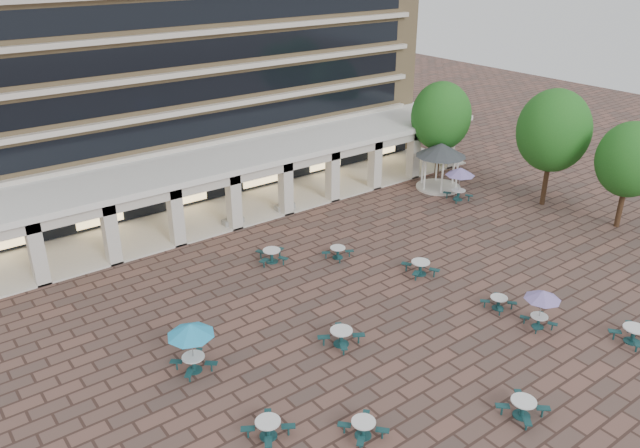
# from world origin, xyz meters

# --- Properties ---
(ground) EXTENTS (120.00, 120.00, 0.00)m
(ground) POSITION_xyz_m (0.00, 0.00, 0.00)
(ground) COLOR brown
(ground) RESTS_ON ground
(apartment_building) EXTENTS (40.00, 15.50, 25.20)m
(apartment_building) POSITION_xyz_m (0.00, 25.47, 12.60)
(apartment_building) COLOR tan
(apartment_building) RESTS_ON ground
(retail_arcade) EXTENTS (42.00, 6.60, 4.40)m
(retail_arcade) POSITION_xyz_m (0.00, 14.80, 3.00)
(retail_arcade) COLOR white
(retail_arcade) RESTS_ON ground
(picnic_table_0) EXTENTS (1.99, 1.99, 0.77)m
(picnic_table_0) POSITION_xyz_m (-10.98, -5.69, 0.46)
(picnic_table_0) COLOR #153E41
(picnic_table_0) RESTS_ON ground
(picnic_table_1) EXTENTS (1.72, 1.72, 0.74)m
(picnic_table_1) POSITION_xyz_m (-7.95, -7.93, 0.44)
(picnic_table_1) COLOR #153E41
(picnic_table_1) RESTS_ON ground
(picnic_table_2) EXTENTS (1.85, 1.85, 0.79)m
(picnic_table_2) POSITION_xyz_m (-1.94, -11.00, 0.47)
(picnic_table_2) COLOR #153E41
(picnic_table_2) RESTS_ON ground
(picnic_table_3) EXTENTS (1.96, 1.96, 0.83)m
(picnic_table_3) POSITION_xyz_m (6.78, -10.99, 0.49)
(picnic_table_3) COLOR #153E41
(picnic_table_3) RESTS_ON ground
(picnic_table_4) EXTENTS (2.18, 2.18, 2.51)m
(picnic_table_4) POSITION_xyz_m (-11.44, -0.12, 2.14)
(picnic_table_4) COLOR #153E41
(picnic_table_4) RESTS_ON ground
(picnic_table_5) EXTENTS (2.15, 2.15, 0.83)m
(picnic_table_5) POSITION_xyz_m (-4.78, -2.57, 0.50)
(picnic_table_5) COLOR #153E41
(picnic_table_5) RESTS_ON ground
(picnic_table_6) EXTENTS (1.84, 1.84, 2.12)m
(picnic_table_6) POSITION_xyz_m (4.19, -7.42, 1.80)
(picnic_table_6) COLOR #153E41
(picnic_table_6) RESTS_ON ground
(picnic_table_7) EXTENTS (1.54, 1.54, 0.69)m
(picnic_table_7) POSITION_xyz_m (3.99, -5.06, 0.41)
(picnic_table_7) COLOR #153E41
(picnic_table_7) RESTS_ON ground
(picnic_table_9) EXTENTS (2.22, 2.22, 0.81)m
(picnic_table_9) POSITION_xyz_m (-2.80, 6.71, 0.49)
(picnic_table_9) COLOR #153E41
(picnic_table_9) RESTS_ON ground
(picnic_table_10) EXTENTS (2.19, 2.19, 0.83)m
(picnic_table_10) POSITION_xyz_m (3.36, 0.15, 0.49)
(picnic_table_10) COLOR #153E41
(picnic_table_10) RESTS_ON ground
(picnic_table_11) EXTENTS (2.22, 2.22, 2.57)m
(picnic_table_11) POSITION_xyz_m (14.00, 6.70, 2.18)
(picnic_table_11) COLOR #153E41
(picnic_table_11) RESTS_ON ground
(picnic_table_13) EXTENTS (1.88, 1.88, 0.71)m
(picnic_table_13) POSITION_xyz_m (0.76, 4.71, 0.43)
(picnic_table_13) COLOR #153E41
(picnic_table_13) RESTS_ON ground
(gazebo) EXTENTS (3.95, 3.95, 3.67)m
(gazebo) POSITION_xyz_m (14.62, 9.31, 2.77)
(gazebo) COLOR beige
(gazebo) RESTS_ON ground
(tree_east_a) EXTENTS (5.19, 5.19, 8.64)m
(tree_east_a) POSITION_xyz_m (18.42, 2.33, 5.65)
(tree_east_a) COLOR #472F1C
(tree_east_a) RESTS_ON ground
(tree_east_b) EXTENTS (4.43, 4.43, 7.38)m
(tree_east_b) POSITION_xyz_m (19.10, -3.17, 4.82)
(tree_east_b) COLOR #472F1C
(tree_east_b) RESTS_ON ground
(tree_east_c) EXTENTS (4.79, 4.79, 7.97)m
(tree_east_c) POSITION_xyz_m (16.27, 11.08, 5.21)
(tree_east_c) COLOR #472F1C
(tree_east_c) RESTS_ON ground
(planter_left) EXTENTS (1.50, 0.67, 1.16)m
(planter_left) POSITION_xyz_m (-2.00, 12.90, 0.43)
(planter_left) COLOR gray
(planter_left) RESTS_ON ground
(planter_right) EXTENTS (1.50, 0.70, 1.30)m
(planter_right) POSITION_xyz_m (2.31, 12.90, 0.54)
(planter_right) COLOR gray
(planter_right) RESTS_ON ground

